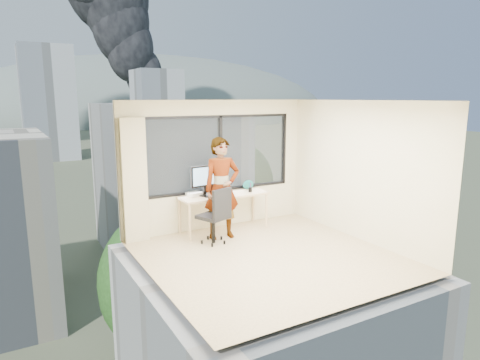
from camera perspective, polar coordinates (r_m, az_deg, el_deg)
floor at (r=7.30m, az=3.92°, el=-10.22°), size 4.00×4.00×0.01m
ceiling at (r=6.80m, az=4.21°, el=10.63°), size 4.00×4.00×0.01m
wall_front at (r=5.43m, az=15.80°, el=-3.76°), size 4.00×0.01×2.60m
wall_left at (r=6.09m, az=-11.86°, el=-1.97°), size 0.01×4.00×2.60m
wall_right at (r=8.20m, az=15.82°, el=1.18°), size 0.01×4.00×2.60m
window_wall at (r=8.64m, az=-2.98°, el=3.59°), size 3.30×0.16×1.55m
curtain at (r=7.96m, az=-14.03°, el=-0.11°), size 0.45×0.14×2.30m
desk at (r=8.55m, az=-2.18°, el=-4.36°), size 1.80×0.60×0.75m
chair at (r=7.78m, az=-3.63°, el=-4.69°), size 0.71×0.71×1.07m
person at (r=7.98m, az=-2.46°, el=-1.13°), size 0.74×0.53×1.93m
monitor at (r=8.30m, az=-4.80°, el=-0.04°), size 0.62×0.22×0.61m
game_console at (r=8.37m, az=-6.16°, el=-1.87°), size 0.33×0.29×0.07m
laptop at (r=8.40m, az=-2.87°, el=-1.18°), size 0.41×0.43×0.24m
cellphone at (r=8.20m, az=-4.35°, el=-2.31°), size 0.13×0.09×0.01m
pen_cup at (r=8.63m, az=1.38°, el=-1.31°), size 0.09×0.09×0.10m
handbag at (r=8.89m, az=1.11°, el=-0.62°), size 0.27×0.19×0.19m
exterior_ground at (r=126.82m, az=-27.48°, el=2.30°), size 400.00×400.00×0.04m
near_bldg_b at (r=47.23m, az=-9.42°, el=0.39°), size 14.00×13.00×16.00m
near_bldg_c at (r=49.08m, az=15.22°, el=-3.03°), size 12.00×10.00×10.00m
far_tower_b at (r=126.23m, az=-24.42°, el=9.38°), size 13.00×13.00×30.00m
far_tower_c at (r=153.66m, az=-11.07°, el=9.53°), size 15.00×15.00×26.00m
hill_b at (r=342.20m, az=-11.86°, el=8.08°), size 300.00×220.00×96.00m
tree_b at (r=27.72m, az=-10.48°, el=-15.10°), size 7.60×7.60×9.00m
tree_c at (r=53.71m, az=0.00°, el=-1.43°), size 8.40×8.40×10.00m
smoke_plume_b at (r=186.83m, az=-11.43°, el=18.38°), size 30.00×18.00×70.00m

